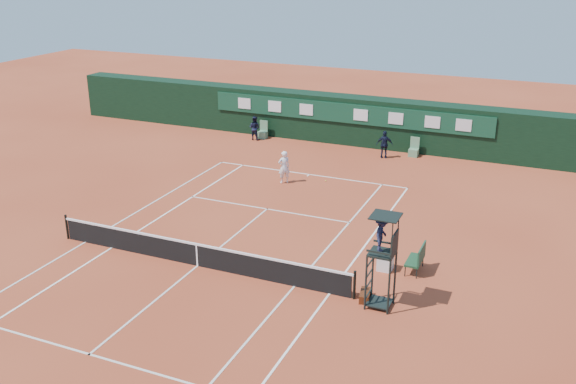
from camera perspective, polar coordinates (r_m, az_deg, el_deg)
The scene contains 14 objects.
ground at distance 25.48m, azimuth -8.03°, elevation -6.52°, with size 90.00×90.00×0.00m, color #AD4628.
court_lines at distance 25.48m, azimuth -8.03°, elevation -6.50°, with size 11.05×23.85×0.01m.
tennis_net at distance 25.26m, azimuth -8.09°, elevation -5.49°, with size 12.90×0.10×1.10m.
back_wall at distance 41.08m, azimuth 5.47°, elevation 6.43°, with size 40.00×1.65×3.00m.
linesman_chair_left at distance 42.22m, azimuth -2.26°, elevation 5.23°, with size 0.55×0.50×1.15m.
linesman_chair_right at distance 39.12m, azimuth 11.11°, elevation 3.59°, with size 0.55×0.50×1.15m.
umpire_chair at distance 21.66m, azimuth 8.39°, elevation -4.40°, with size 0.96×0.95×3.42m.
player_bench at distance 25.04m, azimuth 11.45°, elevation -5.74°, with size 0.55×1.20×1.10m.
tennis_bag at distance 23.07m, azimuth 6.87°, elevation -9.13°, with size 0.35×0.80×0.30m, color black.
cooler at distance 25.10m, azimuth 8.64°, elevation -6.17°, with size 0.57×0.57×0.65m.
tennis_ball at distance 34.29m, azimuth 3.37°, elevation 1.01°, with size 0.07×0.07×0.07m, color yellow.
player at distance 33.77m, azimuth -0.35°, elevation 2.24°, with size 0.64×0.42×1.75m, color white.
ball_kid_left at distance 41.78m, azimuth -2.99°, elevation 5.71°, with size 0.76×0.59×1.56m, color black.
ball_kid_right at distance 38.33m, azimuth 8.58°, elevation 4.19°, with size 0.97×0.40×1.65m, color black.
Camera 1 is at (12.14, -19.19, 11.56)m, focal length 40.00 mm.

